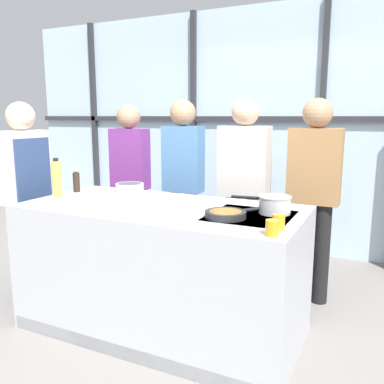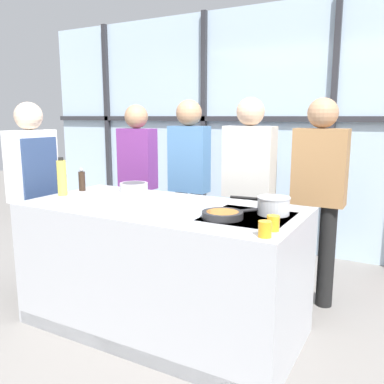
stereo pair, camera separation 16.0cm
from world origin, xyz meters
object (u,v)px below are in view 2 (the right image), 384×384
chef (34,187)px  white_plate (85,207)px  juice_glass_near (265,229)px  frying_pan (223,214)px  juice_glass_far (273,223)px  spectator_center_right (249,183)px  spectator_center_left (189,176)px  pepper_grinder (82,180)px  spectator_far_right (319,189)px  saucepan (273,205)px  mixing_bowl (134,187)px  spectator_far_left (138,175)px  oil_bottle (62,177)px

chef → white_plate: (0.90, -0.33, -0.02)m
juice_glass_near → frying_pan: bearing=143.8°
juice_glass_far → white_plate: bearing=-176.8°
spectator_center_right → white_plate: spectator_center_right is taller
spectator_center_left → pepper_grinder: spectator_center_left is taller
juice_glass_far → chef: bearing=173.5°
spectator_center_right → spectator_far_right: (0.60, 0.00, -0.00)m
spectator_center_left → saucepan: size_ratio=4.31×
frying_pan → spectator_far_right: bearing=71.5°
mixing_bowl → juice_glass_near: bearing=-27.7°
juice_glass_near → white_plate: bearing=177.2°
spectator_far_left → frying_pan: bearing=143.5°
saucepan → frying_pan: bearing=-134.9°
spectator_far_right → mixing_bowl: (-1.42, -0.59, -0.01)m
pepper_grinder → juice_glass_far: 1.87m
spectator_center_left → chef: bearing=42.5°
spectator_far_left → pepper_grinder: 0.79m
frying_pan → white_plate: 0.99m
spectator_far_left → juice_glass_far: bearing=146.6°
mixing_bowl → pepper_grinder: pepper_grinder is taller
spectator_far_left → spectator_center_left: size_ratio=0.98×
juice_glass_far → spectator_center_right: bearing=116.8°
frying_pan → oil_bottle: oil_bottle is taller
chef → juice_glass_near: (2.24, -0.40, 0.02)m
chef → juice_glass_far: chef is taller
spectator_center_left → saucepan: 1.37m
spectator_center_left → spectator_center_right: bearing=-180.0°
spectator_center_right → white_plate: 1.47m
juice_glass_near → mixing_bowl: bearing=152.3°
spectator_center_right → chef: bearing=30.0°
spectator_far_left → spectator_center_right: 1.21m
saucepan → spectator_center_right: bearing=120.4°
spectator_center_left → frying_pan: size_ratio=4.23×
white_plate → spectator_far_right: bearing=43.7°
spectator_far_left → saucepan: (1.69, -0.83, 0.02)m
spectator_center_left → spectator_center_right: (0.60, 0.00, -0.02)m
chef → pepper_grinder: (0.41, 0.16, 0.06)m
spectator_far_left → white_plate: bearing=110.7°
spectator_far_left → mixing_bowl: 0.71m
pepper_grinder → juice_glass_far: bearing=-12.8°
spectator_far_right → frying_pan: spectator_far_right is taller
spectator_far_left → spectator_center_left: (0.60, 0.00, 0.03)m
spectator_center_right → oil_bottle: bearing=40.1°
frying_pan → white_plate: frying_pan is taller
white_plate → juice_glass_near: size_ratio=2.94×
spectator_far_left → white_plate: size_ratio=6.62×
spectator_center_left → oil_bottle: bearing=59.3°
saucepan → mixing_bowl: bearing=169.7°
spectator_center_right → white_plate: (-0.73, -1.27, -0.04)m
frying_pan → juice_glass_far: (0.36, -0.12, 0.02)m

